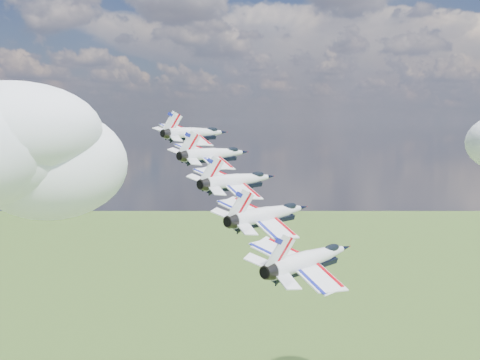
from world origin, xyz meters
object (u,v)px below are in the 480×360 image
at_px(jet_4, 311,258).
at_px(jet_1, 216,154).
at_px(jet_0, 197,133).
at_px(jet_3, 271,214).
at_px(jet_2, 240,180).

bearing_deg(jet_4, jet_1, 155.04).
xyz_separation_m(jet_0, jet_4, (31.58, -31.37, -13.27)).
xyz_separation_m(jet_0, jet_3, (23.69, -23.53, -9.95)).
bearing_deg(jet_1, jet_2, -24.96).
distance_m(jet_0, jet_4, 46.45).
bearing_deg(jet_2, jet_4, -24.96).
relative_size(jet_2, jet_4, 1.00).
xyz_separation_m(jet_2, jet_3, (7.90, -7.84, -3.32)).
bearing_deg(jet_0, jet_2, -24.96).
height_order(jet_1, jet_3, jet_1).
bearing_deg(jet_3, jet_0, 155.04).
xyz_separation_m(jet_1, jet_4, (23.69, -23.53, -9.95)).
xyz_separation_m(jet_1, jet_2, (7.90, -7.84, -3.32)).
distance_m(jet_2, jet_3, 11.61).
distance_m(jet_3, jet_4, 11.61).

